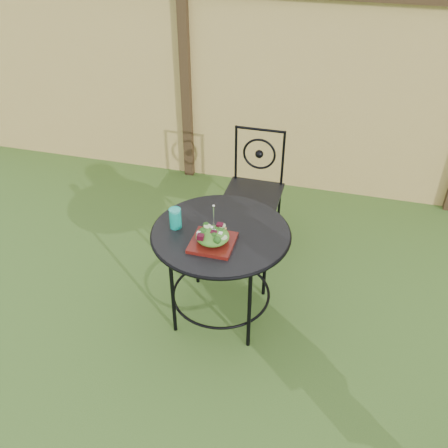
% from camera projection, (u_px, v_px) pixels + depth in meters
% --- Properties ---
extents(ground, '(60.00, 60.00, 0.00)m').
position_uv_depth(ground, '(273.00, 350.00, 3.37)').
color(ground, '#284817').
rests_on(ground, ground).
extents(fence, '(8.00, 0.12, 1.90)m').
position_uv_depth(fence, '(323.00, 98.00, 4.55)').
color(fence, '#E6C971').
rests_on(fence, ground).
extents(patio_table, '(0.92, 0.92, 0.72)m').
position_uv_depth(patio_table, '(221.00, 248.00, 3.33)').
color(patio_table, black).
rests_on(patio_table, ground).
extents(patio_chair, '(0.46, 0.46, 0.95)m').
position_uv_depth(patio_chair, '(254.00, 186.00, 4.15)').
color(patio_chair, black).
rests_on(patio_chair, ground).
extents(salad_plate, '(0.27, 0.27, 0.02)m').
position_uv_depth(salad_plate, '(213.00, 243.00, 3.13)').
color(salad_plate, '#430E09').
rests_on(salad_plate, patio_table).
extents(salad, '(0.21, 0.21, 0.08)m').
position_uv_depth(salad, '(213.00, 236.00, 3.10)').
color(salad, '#235614').
rests_on(salad, salad_plate).
extents(fork, '(0.01, 0.01, 0.18)m').
position_uv_depth(fork, '(214.00, 219.00, 3.02)').
color(fork, silver).
rests_on(fork, salad).
extents(drinking_glass, '(0.08, 0.08, 0.14)m').
position_uv_depth(drinking_glass, '(175.00, 218.00, 3.25)').
color(drinking_glass, '#0EA38C').
rests_on(drinking_glass, patio_table).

